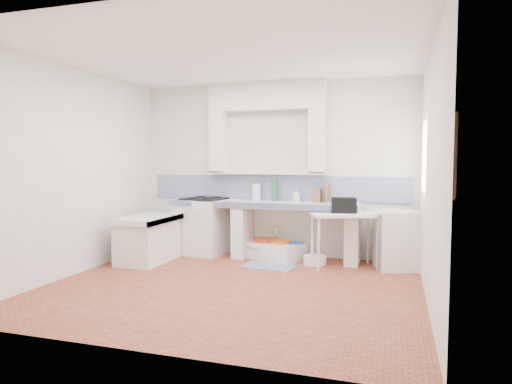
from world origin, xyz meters
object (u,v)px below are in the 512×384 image
(fridge, at_px, (396,240))
(stove, at_px, (204,227))
(side_table, at_px, (344,240))
(sink, at_px, (273,251))

(fridge, bearing_deg, stove, 162.01)
(stove, height_order, side_table, stove)
(sink, xyz_separation_m, side_table, (1.14, -0.24, 0.28))
(stove, bearing_deg, sink, 6.58)
(sink, bearing_deg, side_table, 12.43)
(stove, bearing_deg, fridge, 4.91)
(side_table, bearing_deg, stove, 151.55)
(sink, relative_size, side_table, 1.01)
(stove, distance_m, fridge, 3.04)
(sink, height_order, fridge, fridge)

